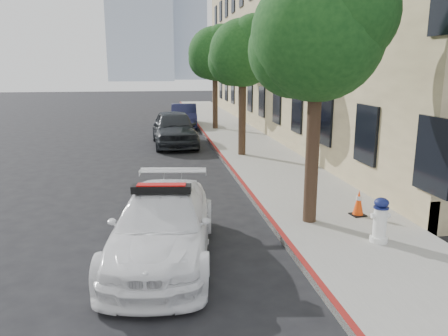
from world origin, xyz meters
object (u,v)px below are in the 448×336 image
Objects in this scene: parked_car_far at (184,116)px; traffic_cone at (359,203)px; police_car at (163,225)px; fire_hydrant at (380,220)px; parked_car_mid at (174,128)px.

traffic_cone is at bearing -76.93° from parked_car_far.
police_car reaches higher than fire_hydrant.
parked_car_far is (1.64, 18.83, 0.05)m from police_car.
parked_car_mid is (0.77, 12.58, 0.16)m from police_car.
fire_hydrant is 1.62m from traffic_cone.
parked_car_mid is 11.87m from traffic_cone.
parked_car_far is 17.73m from traffic_cone.
traffic_cone is at bearing 24.30° from police_car.
fire_hydrant is (4.30, -0.23, -0.06)m from police_car.
police_car is at bearing -95.91° from parked_car_mid.
parked_car_far is at bearing 92.98° from police_car.
police_car reaches higher than traffic_cone.
parked_car_mid is at bearing 109.78° from fire_hydrant.
fire_hydrant is at bearing -101.16° from traffic_cone.
police_car is at bearing -91.56° from parked_car_far.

